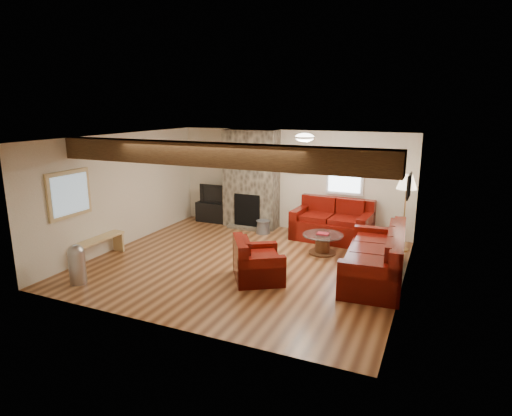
{
  "coord_description": "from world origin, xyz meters",
  "views": [
    {
      "loc": [
        3.48,
        -7.32,
        3.09
      ],
      "look_at": [
        0.07,
        0.4,
        1.06
      ],
      "focal_mm": 30.0,
      "sensor_mm": 36.0,
      "label": 1
    }
  ],
  "objects_px": {
    "sofa_three": "(375,254)",
    "armchair_red": "(258,259)",
    "television": "(216,193)",
    "floor_lamp": "(407,186)",
    "coffee_table": "(323,244)",
    "loveseat": "(332,220)",
    "tv_cabinet": "(216,212)"
  },
  "relations": [
    {
      "from": "television",
      "to": "tv_cabinet",
      "type": "bearing_deg",
      "value": 0.0
    },
    {
      "from": "tv_cabinet",
      "to": "television",
      "type": "relative_size",
      "value": 1.22
    },
    {
      "from": "armchair_red",
      "to": "tv_cabinet",
      "type": "bearing_deg",
      "value": 7.13
    },
    {
      "from": "loveseat",
      "to": "television",
      "type": "distance_m",
      "value": 3.29
    },
    {
      "from": "sofa_three",
      "to": "floor_lamp",
      "type": "distance_m",
      "value": 2.11
    },
    {
      "from": "coffee_table",
      "to": "armchair_red",
      "type": "bearing_deg",
      "value": -111.18
    },
    {
      "from": "loveseat",
      "to": "armchair_red",
      "type": "relative_size",
      "value": 1.88
    },
    {
      "from": "coffee_table",
      "to": "floor_lamp",
      "type": "xyz_separation_m",
      "value": [
        1.53,
        0.92,
        1.21
      ]
    },
    {
      "from": "loveseat",
      "to": "floor_lamp",
      "type": "bearing_deg",
      "value": -0.57
    },
    {
      "from": "floor_lamp",
      "to": "sofa_three",
      "type": "bearing_deg",
      "value": -99.83
    },
    {
      "from": "armchair_red",
      "to": "coffee_table",
      "type": "relative_size",
      "value": 1.1
    },
    {
      "from": "loveseat",
      "to": "tv_cabinet",
      "type": "distance_m",
      "value": 3.28
    },
    {
      "from": "loveseat",
      "to": "armchair_red",
      "type": "bearing_deg",
      "value": -98.91
    },
    {
      "from": "armchair_red",
      "to": "television",
      "type": "xyz_separation_m",
      "value": [
        -2.62,
        3.16,
        0.4
      ]
    },
    {
      "from": "sofa_three",
      "to": "armchair_red",
      "type": "relative_size",
      "value": 2.49
    },
    {
      "from": "armchair_red",
      "to": "tv_cabinet",
      "type": "distance_m",
      "value": 4.11
    },
    {
      "from": "television",
      "to": "coffee_table",
      "type": "bearing_deg",
      "value": -21.99
    },
    {
      "from": "loveseat",
      "to": "floor_lamp",
      "type": "distance_m",
      "value": 1.86
    },
    {
      "from": "sofa_three",
      "to": "armchair_red",
      "type": "height_order",
      "value": "sofa_three"
    },
    {
      "from": "loveseat",
      "to": "armchair_red",
      "type": "distance_m",
      "value": 2.93
    },
    {
      "from": "sofa_three",
      "to": "loveseat",
      "type": "relative_size",
      "value": 1.32
    },
    {
      "from": "tv_cabinet",
      "to": "sofa_three",
      "type": "bearing_deg",
      "value": -26.53
    },
    {
      "from": "armchair_red",
      "to": "tv_cabinet",
      "type": "xyz_separation_m",
      "value": [
        -2.62,
        3.16,
        -0.12
      ]
    },
    {
      "from": "tv_cabinet",
      "to": "television",
      "type": "xyz_separation_m",
      "value": [
        0.0,
        0.0,
        0.52
      ]
    },
    {
      "from": "television",
      "to": "floor_lamp",
      "type": "xyz_separation_m",
      "value": [
        4.86,
        -0.42,
        0.64
      ]
    },
    {
      "from": "coffee_table",
      "to": "tv_cabinet",
      "type": "xyz_separation_m",
      "value": [
        -3.33,
        1.34,
        0.05
      ]
    },
    {
      "from": "armchair_red",
      "to": "coffee_table",
      "type": "bearing_deg",
      "value": -53.73
    },
    {
      "from": "loveseat",
      "to": "television",
      "type": "height_order",
      "value": "television"
    },
    {
      "from": "coffee_table",
      "to": "loveseat",
      "type": "bearing_deg",
      "value": 93.6
    },
    {
      "from": "loveseat",
      "to": "coffee_table",
      "type": "bearing_deg",
      "value": -82.73
    },
    {
      "from": "armchair_red",
      "to": "floor_lamp",
      "type": "height_order",
      "value": "floor_lamp"
    },
    {
      "from": "tv_cabinet",
      "to": "floor_lamp",
      "type": "bearing_deg",
      "value": -4.92
    }
  ]
}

